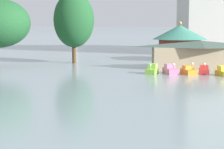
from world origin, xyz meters
TOP-DOWN VIEW (x-y plane):
  - pedal_boat_lime at (8.44, 38.88)m, footprint 2.01×2.63m
  - pedal_boat_pink at (11.02, 39.05)m, footprint 2.05×3.11m
  - pedal_boat_orange at (13.50, 38.64)m, footprint 2.12×3.03m
  - pedal_boat_red at (15.73, 39.11)m, footprint 1.84×3.00m
  - pedal_boat_yellow at (18.05, 37.35)m, footprint 1.93×2.88m
  - boathouse at (16.49, 46.01)m, footprint 16.03×5.84m
  - green_roof_pavilion at (15.26, 60.34)m, footprint 10.46×10.46m
  - shoreline_tree_mid at (-4.37, 53.89)m, footprint 7.17×7.17m

SIDE VIEW (x-z plane):
  - pedal_boat_red at x=15.73m, z-range -0.34..1.30m
  - pedal_boat_orange at x=13.50m, z-range -0.39..1.35m
  - pedal_boat_yellow at x=18.05m, z-range -0.28..1.31m
  - pedal_boat_pink at x=11.02m, z-range -0.25..1.33m
  - pedal_boat_lime at x=8.44m, z-range -0.18..1.29m
  - boathouse at x=16.49m, z-range 0.09..4.45m
  - green_roof_pavilion at x=15.26m, z-range 0.10..7.53m
  - shoreline_tree_mid at x=-4.37m, z-range 1.38..13.88m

